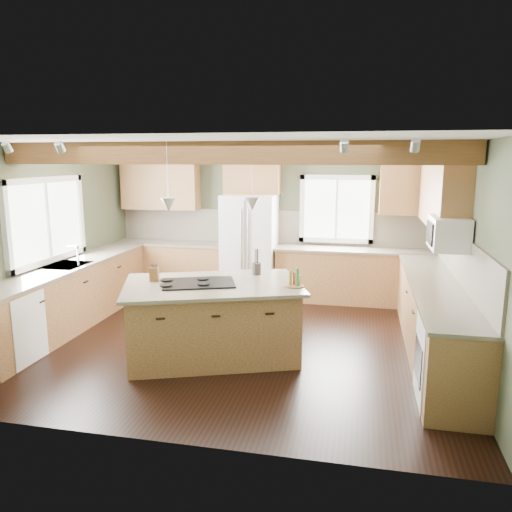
# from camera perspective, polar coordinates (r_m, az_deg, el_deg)

# --- Properties ---
(floor) EXTENTS (5.60, 5.60, 0.00)m
(floor) POSITION_cam_1_polar(r_m,az_deg,el_deg) (6.81, -2.18, -9.63)
(floor) COLOR black
(floor) RESTS_ON ground
(ceiling) EXTENTS (5.60, 5.60, 0.00)m
(ceiling) POSITION_cam_1_polar(r_m,az_deg,el_deg) (6.37, -2.36, 12.81)
(ceiling) COLOR silver
(ceiling) RESTS_ON wall_back
(wall_back) EXTENTS (5.60, 0.00, 5.60)m
(wall_back) POSITION_cam_1_polar(r_m,az_deg,el_deg) (8.88, 1.71, 3.95)
(wall_back) COLOR #434D36
(wall_back) RESTS_ON ground
(wall_left) EXTENTS (0.00, 5.00, 5.00)m
(wall_left) POSITION_cam_1_polar(r_m,az_deg,el_deg) (7.64, -23.08, 1.87)
(wall_left) COLOR #434D36
(wall_left) RESTS_ON ground
(wall_right) EXTENTS (0.00, 5.00, 5.00)m
(wall_right) POSITION_cam_1_polar(r_m,az_deg,el_deg) (6.39, 22.87, 0.21)
(wall_right) COLOR #434D36
(wall_right) RESTS_ON ground
(ceiling_beam) EXTENTS (5.55, 0.26, 0.26)m
(ceiling_beam) POSITION_cam_1_polar(r_m,az_deg,el_deg) (5.85, -3.68, 11.66)
(ceiling_beam) COLOR #593419
(ceiling_beam) RESTS_ON ceiling
(soffit_trim) EXTENTS (5.55, 0.20, 0.10)m
(soffit_trim) POSITION_cam_1_polar(r_m,az_deg,el_deg) (8.71, 1.64, 11.98)
(soffit_trim) COLOR #593419
(soffit_trim) RESTS_ON ceiling
(backsplash_back) EXTENTS (5.58, 0.03, 0.58)m
(backsplash_back) POSITION_cam_1_polar(r_m,az_deg,el_deg) (8.88, 1.69, 3.36)
(backsplash_back) COLOR brown
(backsplash_back) RESTS_ON wall_back
(backsplash_right) EXTENTS (0.03, 3.70, 0.58)m
(backsplash_right) POSITION_cam_1_polar(r_m,az_deg,el_deg) (6.45, 22.60, -0.49)
(backsplash_right) COLOR brown
(backsplash_right) RESTS_ON wall_right
(base_cab_back_left) EXTENTS (2.02, 0.60, 0.88)m
(base_cab_back_left) POSITION_cam_1_polar(r_m,az_deg,el_deg) (9.23, -9.66, -1.35)
(base_cab_back_left) COLOR brown
(base_cab_back_left) RESTS_ON floor
(counter_back_left) EXTENTS (2.06, 0.64, 0.04)m
(counter_back_left) POSITION_cam_1_polar(r_m,az_deg,el_deg) (9.15, -9.75, 1.47)
(counter_back_left) COLOR #484135
(counter_back_left) RESTS_ON base_cab_back_left
(base_cab_back_right) EXTENTS (2.62, 0.60, 0.88)m
(base_cab_back_right) POSITION_cam_1_polar(r_m,az_deg,el_deg) (8.60, 11.13, -2.33)
(base_cab_back_right) COLOR brown
(base_cab_back_right) RESTS_ON floor
(counter_back_right) EXTENTS (2.66, 0.64, 0.04)m
(counter_back_right) POSITION_cam_1_polar(r_m,az_deg,el_deg) (8.51, 11.25, 0.69)
(counter_back_right) COLOR #484135
(counter_back_right) RESTS_ON base_cab_back_right
(base_cab_left) EXTENTS (0.60, 3.70, 0.88)m
(base_cab_left) POSITION_cam_1_polar(r_m,az_deg,el_deg) (7.69, -20.54, -4.45)
(base_cab_left) COLOR brown
(base_cab_left) RESTS_ON floor
(counter_left) EXTENTS (0.64, 3.74, 0.04)m
(counter_left) POSITION_cam_1_polar(r_m,az_deg,el_deg) (7.59, -20.77, -1.10)
(counter_left) COLOR #484135
(counter_left) RESTS_ON base_cab_left
(base_cab_right) EXTENTS (0.60, 3.70, 0.88)m
(base_cab_right) POSITION_cam_1_polar(r_m,az_deg,el_deg) (6.59, 19.65, -6.96)
(base_cab_right) COLOR brown
(base_cab_right) RESTS_ON floor
(counter_right) EXTENTS (0.64, 3.74, 0.04)m
(counter_right) POSITION_cam_1_polar(r_m,az_deg,el_deg) (6.47, 19.91, -3.08)
(counter_right) COLOR #484135
(counter_right) RESTS_ON base_cab_right
(upper_cab_back_left) EXTENTS (1.40, 0.35, 0.90)m
(upper_cab_back_left) POSITION_cam_1_polar(r_m,az_deg,el_deg) (9.22, -10.85, 8.08)
(upper_cab_back_left) COLOR brown
(upper_cab_back_left) RESTS_ON wall_back
(upper_cab_over_fridge) EXTENTS (0.96, 0.35, 0.70)m
(upper_cab_over_fridge) POSITION_cam_1_polar(r_m,az_deg,el_deg) (8.70, -0.44, 9.42)
(upper_cab_over_fridge) COLOR brown
(upper_cab_over_fridge) RESTS_ON wall_back
(upper_cab_right) EXTENTS (0.35, 2.20, 0.90)m
(upper_cab_right) POSITION_cam_1_polar(r_m,az_deg,el_deg) (7.16, 20.57, 6.73)
(upper_cab_right) COLOR brown
(upper_cab_right) RESTS_ON wall_right
(upper_cab_back_corner) EXTENTS (0.90, 0.35, 0.90)m
(upper_cab_back_corner) POSITION_cam_1_polar(r_m,az_deg,el_deg) (8.54, 17.02, 7.56)
(upper_cab_back_corner) COLOR brown
(upper_cab_back_corner) RESTS_ON wall_back
(window_left) EXTENTS (0.04, 1.60, 1.05)m
(window_left) POSITION_cam_1_polar(r_m,az_deg,el_deg) (7.64, -22.88, 3.78)
(window_left) COLOR white
(window_left) RESTS_ON wall_left
(window_back) EXTENTS (1.10, 0.04, 1.00)m
(window_back) POSITION_cam_1_polar(r_m,az_deg,el_deg) (8.70, 9.20, 5.32)
(window_back) COLOR white
(window_back) RESTS_ON wall_back
(sink) EXTENTS (0.50, 0.65, 0.03)m
(sink) POSITION_cam_1_polar(r_m,az_deg,el_deg) (7.59, -20.78, -1.06)
(sink) COLOR #262628
(sink) RESTS_ON counter_left
(faucet) EXTENTS (0.02, 0.02, 0.28)m
(faucet) POSITION_cam_1_polar(r_m,az_deg,el_deg) (7.46, -19.69, -0.04)
(faucet) COLOR #B2B2B7
(faucet) RESTS_ON sink
(dishwasher) EXTENTS (0.60, 0.60, 0.84)m
(dishwasher) POSITION_cam_1_polar(r_m,az_deg,el_deg) (6.68, -26.44, -7.34)
(dishwasher) COLOR white
(dishwasher) RESTS_ON floor
(oven) EXTENTS (0.60, 0.72, 0.84)m
(oven) POSITION_cam_1_polar(r_m,az_deg,el_deg) (5.39, 21.32, -11.30)
(oven) COLOR white
(oven) RESTS_ON floor
(microwave) EXTENTS (0.40, 0.70, 0.38)m
(microwave) POSITION_cam_1_polar(r_m,az_deg,el_deg) (6.26, 21.15, 2.45)
(microwave) COLOR white
(microwave) RESTS_ON wall_right
(pendant_left) EXTENTS (0.18, 0.18, 0.16)m
(pendant_left) POSITION_cam_1_polar(r_m,az_deg,el_deg) (5.91, -9.98, 5.79)
(pendant_left) COLOR #B2B2B7
(pendant_left) RESTS_ON ceiling
(pendant_right) EXTENTS (0.18, 0.18, 0.16)m
(pendant_right) POSITION_cam_1_polar(r_m,az_deg,el_deg) (5.97, -0.43, 6.00)
(pendant_right) COLOR #B2B2B7
(pendant_right) RESTS_ON ceiling
(refrigerator) EXTENTS (0.90, 0.74, 1.80)m
(refrigerator) POSITION_cam_1_polar(r_m,az_deg,el_deg) (8.63, -0.72, 1.05)
(refrigerator) COLOR silver
(refrigerator) RESTS_ON floor
(island) EXTENTS (2.27, 1.82, 0.88)m
(island) POSITION_cam_1_polar(r_m,az_deg,el_deg) (6.22, -4.95, -7.42)
(island) COLOR #8E5E33
(island) RESTS_ON floor
(island_top) EXTENTS (2.44, 1.99, 0.04)m
(island_top) POSITION_cam_1_polar(r_m,az_deg,el_deg) (6.09, -5.02, -3.31)
(island_top) COLOR #484135
(island_top) RESTS_ON island
(cooktop) EXTENTS (1.00, 0.83, 0.02)m
(cooktop) POSITION_cam_1_polar(r_m,az_deg,el_deg) (6.07, -6.58, -3.08)
(cooktop) COLOR black
(cooktop) RESTS_ON island_top
(knife_block) EXTENTS (0.12, 0.09, 0.18)m
(knife_block) POSITION_cam_1_polar(r_m,az_deg,el_deg) (6.26, -11.55, -2.07)
(knife_block) COLOR brown
(knife_block) RESTS_ON island_top
(utensil_crock) EXTENTS (0.15, 0.15, 0.16)m
(utensil_crock) POSITION_cam_1_polar(r_m,az_deg,el_deg) (6.49, 0.06, -1.47)
(utensil_crock) COLOR #3F3932
(utensil_crock) RESTS_ON island_top
(bottle_tray) EXTENTS (0.32, 0.32, 0.21)m
(bottle_tray) POSITION_cam_1_polar(r_m,az_deg,el_deg) (5.91, 4.39, -2.47)
(bottle_tray) COLOR brown
(bottle_tray) RESTS_ON island_top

